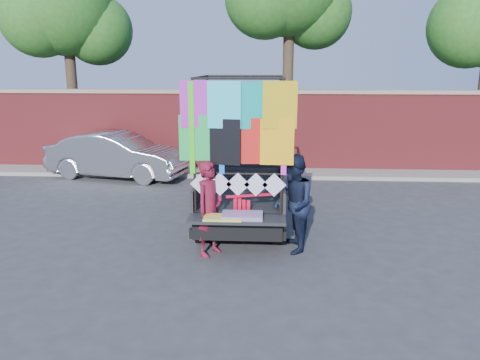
# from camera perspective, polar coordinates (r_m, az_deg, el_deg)

# --- Properties ---
(ground) EXTENTS (90.00, 90.00, 0.00)m
(ground) POSITION_cam_1_polar(r_m,az_deg,el_deg) (8.73, 0.94, -8.74)
(ground) COLOR #38383A
(ground) RESTS_ON ground
(brick_wall) EXTENTS (30.00, 0.45, 2.61)m
(brick_wall) POSITION_cam_1_polar(r_m,az_deg,el_deg) (15.20, 2.09, 6.11)
(brick_wall) COLOR #9C2D32
(brick_wall) RESTS_ON ground
(curb) EXTENTS (30.00, 1.20, 0.12)m
(curb) POSITION_cam_1_polar(r_m,az_deg,el_deg) (14.74, 1.98, 0.87)
(curb) COLOR gray
(curb) RESTS_ON ground
(tree_left) EXTENTS (4.20, 3.30, 7.05)m
(tree_left) POSITION_cam_1_polar(r_m,az_deg,el_deg) (17.65, -20.49, 18.69)
(tree_left) COLOR #38281C
(tree_left) RESTS_ON ground
(pickup_truck) EXTENTS (2.00, 5.01, 3.15)m
(pickup_truck) POSITION_cam_1_polar(r_m,az_deg,el_deg) (10.79, 0.57, 0.11)
(pickup_truck) COLOR black
(pickup_truck) RESTS_ON ground
(sedan) EXTENTS (4.46, 2.37, 1.40)m
(sedan) POSITION_cam_1_polar(r_m,az_deg,el_deg) (14.73, -14.74, 2.95)
(sedan) COLOR #B2B4BA
(sedan) RESTS_ON ground
(woman) EXTENTS (0.69, 0.76, 1.73)m
(woman) POSITION_cam_1_polar(r_m,az_deg,el_deg) (8.37, -3.68, -3.47)
(woman) COLOR maroon
(woman) RESTS_ON ground
(man) EXTENTS (0.79, 0.96, 1.81)m
(man) POSITION_cam_1_polar(r_m,az_deg,el_deg) (8.54, 6.46, -2.91)
(man) COLOR black
(man) RESTS_ON ground
(streamer_bundle) EXTENTS (0.93, 0.30, 0.65)m
(streamer_bundle) POSITION_cam_1_polar(r_m,az_deg,el_deg) (8.41, 0.73, -3.14)
(streamer_bundle) COLOR red
(streamer_bundle) RESTS_ON ground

